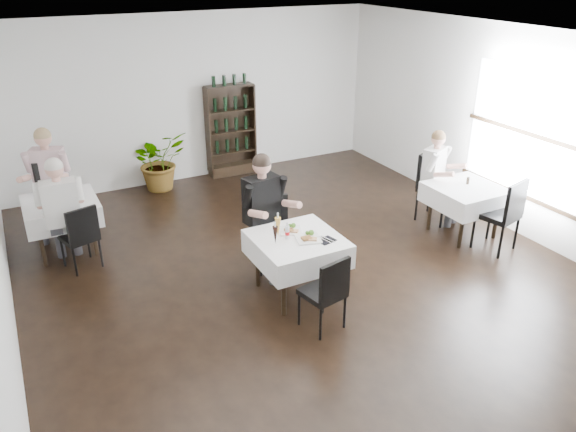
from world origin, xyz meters
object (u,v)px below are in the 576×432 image
object	(u,v)px
wine_shelf	(231,131)
diner_main	(266,206)
main_table	(297,249)
potted_tree	(159,161)

from	to	relation	value
wine_shelf	diner_main	distance (m)	3.80
wine_shelf	diner_main	size ratio (longest dim) A/B	1.07
main_table	potted_tree	world-z (taller)	potted_tree
potted_tree	diner_main	bearing A→B (deg)	-82.88
main_table	diner_main	distance (m)	0.74
potted_tree	diner_main	xyz separation A→B (m)	(0.44, -3.55, 0.42)
diner_main	wine_shelf	bearing A→B (deg)	74.72
wine_shelf	potted_tree	bearing A→B (deg)	-175.47
potted_tree	diner_main	size ratio (longest dim) A/B	0.64
main_table	potted_tree	bearing A→B (deg)	97.36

